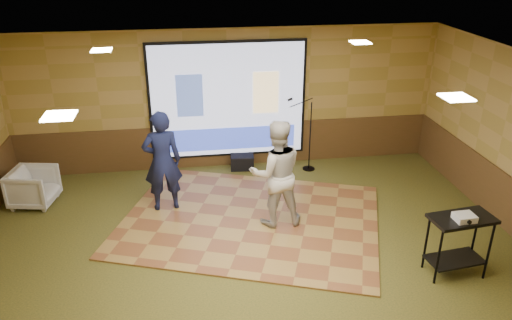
{
  "coord_description": "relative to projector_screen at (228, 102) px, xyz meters",
  "views": [
    {
      "loc": [
        -0.9,
        -6.64,
        4.67
      ],
      "look_at": [
        0.2,
        0.77,
        1.3
      ],
      "focal_mm": 35.0,
      "sensor_mm": 36.0,
      "label": 1
    }
  ],
  "objects": [
    {
      "name": "ground",
      "position": [
        0.0,
        -3.44,
        -1.47
      ],
      "size": [
        9.0,
        9.0,
        0.0
      ],
      "primitive_type": "plane",
      "color": "#323C1B",
      "rests_on": "ground"
    },
    {
      "name": "room_shell",
      "position": [
        0.0,
        -3.44,
        0.62
      ],
      "size": [
        9.04,
        7.04,
        3.02
      ],
      "color": "#AF8E49",
      "rests_on": "ground"
    },
    {
      "name": "wainscot_back",
      "position": [
        0.0,
        0.04,
        -1.0
      ],
      "size": [
        9.0,
        0.04,
        0.95
      ],
      "primitive_type": "cube",
      "color": "#523C1B",
      "rests_on": "ground"
    },
    {
      "name": "projector_screen",
      "position": [
        0.0,
        0.0,
        0.0
      ],
      "size": [
        3.32,
        0.06,
        2.52
      ],
      "color": "black",
      "rests_on": "room_shell"
    },
    {
      "name": "downlight_nw",
      "position": [
        -2.2,
        -1.64,
        1.5
      ],
      "size": [
        0.32,
        0.32,
        0.02
      ],
      "primitive_type": "cube",
      "color": "#FFEDBF",
      "rests_on": "room_shell"
    },
    {
      "name": "downlight_ne",
      "position": [
        2.2,
        -1.64,
        1.5
      ],
      "size": [
        0.32,
        0.32,
        0.02
      ],
      "primitive_type": "cube",
      "color": "#FFEDBF",
      "rests_on": "room_shell"
    },
    {
      "name": "downlight_sw",
      "position": [
        -2.2,
        -4.94,
        1.5
      ],
      "size": [
        0.32,
        0.32,
        0.02
      ],
      "primitive_type": "cube",
      "color": "#FFEDBF",
      "rests_on": "room_shell"
    },
    {
      "name": "downlight_se",
      "position": [
        2.2,
        -4.94,
        1.5
      ],
      "size": [
        0.32,
        0.32,
        0.02
      ],
      "primitive_type": "cube",
      "color": "#FFEDBF",
      "rests_on": "room_shell"
    },
    {
      "name": "dance_floor",
      "position": [
        0.14,
        -2.41,
        -1.46
      ],
      "size": [
        5.37,
        4.73,
        0.03
      ],
      "primitive_type": "cube",
      "rotation": [
        0.0,
        0.0,
        -0.35
      ],
      "color": "olive",
      "rests_on": "ground"
    },
    {
      "name": "player_left",
      "position": [
        -1.37,
        -1.77,
        -0.5
      ],
      "size": [
        0.74,
        0.54,
        1.89
      ],
      "primitive_type": "imported",
      "rotation": [
        0.0,
        0.0,
        3.27
      ],
      "color": "#151B44",
      "rests_on": "dance_floor"
    },
    {
      "name": "player_right",
      "position": [
        0.56,
        -2.58,
        -0.49
      ],
      "size": [
        0.94,
        0.74,
        1.91
      ],
      "primitive_type": "imported",
      "rotation": [
        0.0,
        0.0,
        3.16
      ],
      "color": "beige",
      "rests_on": "dance_floor"
    },
    {
      "name": "av_table",
      "position": [
        2.96,
        -4.37,
        -0.79
      ],
      "size": [
        0.92,
        0.49,
        0.97
      ],
      "rotation": [
        0.0,
        0.0,
        0.12
      ],
      "color": "black",
      "rests_on": "ground"
    },
    {
      "name": "projector",
      "position": [
        2.93,
        -4.46,
        -0.46
      ],
      "size": [
        0.29,
        0.25,
        0.09
      ],
      "primitive_type": "cube",
      "rotation": [
        0.0,
        0.0,
        0.04
      ],
      "color": "silver",
      "rests_on": "av_table"
    },
    {
      "name": "mic_stand",
      "position": [
        1.64,
        -0.45,
        -0.98
      ],
      "size": [
        0.65,
        0.27,
        1.65
      ],
      "rotation": [
        0.0,
        0.0,
        -0.21
      ],
      "color": "black",
      "rests_on": "ground"
    },
    {
      "name": "banquet_chair",
      "position": [
        -3.82,
        -1.21,
        -1.12
      ],
      "size": [
        0.91,
        0.89,
        0.71
      ],
      "primitive_type": "imported",
      "rotation": [
        0.0,
        0.0,
        1.38
      ],
      "color": "gray",
      "rests_on": "ground"
    },
    {
      "name": "duffel_bag",
      "position": [
        0.26,
        -0.22,
        -1.32
      ],
      "size": [
        0.53,
        0.38,
        0.31
      ],
      "primitive_type": "cube",
      "rotation": [
        0.0,
        0.0,
        -0.1
      ],
      "color": "black",
      "rests_on": "ground"
    }
  ]
}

